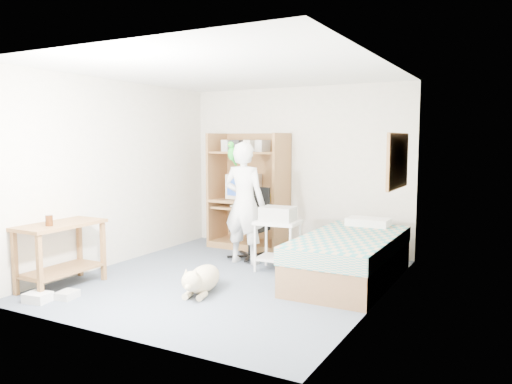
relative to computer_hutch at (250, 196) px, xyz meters
The scene contains 21 objects.
floor 2.05m from the computer_hutch, 68.06° to the right, with size 4.00×4.00×0.00m, color #454E5E.
wall_back 0.86m from the computer_hutch, 20.54° to the left, with size 3.60×0.02×2.50m, color beige.
wall_right 3.07m from the computer_hutch, 34.80° to the right, with size 0.02×4.00×2.50m, color beige.
wall_left 2.10m from the computer_hutch, 122.33° to the right, with size 0.02×4.00×2.50m, color beige.
ceiling 2.52m from the computer_hutch, 68.06° to the right, with size 3.60×4.00×0.02m, color white.
computer_hutch is the anchor object (origin of this frame).
bed 2.35m from the computer_hutch, 29.29° to the right, with size 1.02×2.02×0.66m.
side_desk 3.08m from the computer_hutch, 106.14° to the right, with size 0.50×1.00×0.75m.
corkboard 2.69m from the computer_hutch, 18.72° to the right, with size 0.04×0.94×0.66m.
office_chair 0.88m from the computer_hutch, 58.59° to the right, with size 0.57×0.57×1.01m.
person 1.04m from the computer_hutch, 64.98° to the right, with size 0.61×0.40×1.67m, color silver.
parrot 1.19m from the computer_hutch, 75.48° to the right, with size 0.12×0.21×0.34m.
dog 2.54m from the computer_hutch, 73.46° to the right, with size 0.45×0.94×0.36m.
printer_cart 1.54m from the computer_hutch, 46.79° to the right, with size 0.58×0.48×0.66m.
printer 1.49m from the computer_hutch, 46.79° to the right, with size 0.42×0.32×0.18m, color #A4A49F.
crt_monitor 0.18m from the computer_hutch, behind, with size 0.45×0.47×0.39m.
keyboard 0.22m from the computer_hutch, 88.34° to the right, with size 0.45×0.16×0.03m, color beige.
pencil_cup 0.38m from the computer_hutch, 13.25° to the right, with size 0.08×0.08×0.12m, color gold.
drink_glass 3.22m from the computer_hutch, 104.37° to the right, with size 0.08×0.08×0.12m, color #3A1B09.
floor_box_a 3.58m from the computer_hutch, 100.51° to the right, with size 0.25×0.20×0.10m, color silver.
floor_box_b 3.33m from the computer_hutch, 98.22° to the right, with size 0.18×0.22×0.08m, color beige.
Camera 1 is at (3.10, -5.08, 1.70)m, focal length 35.00 mm.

